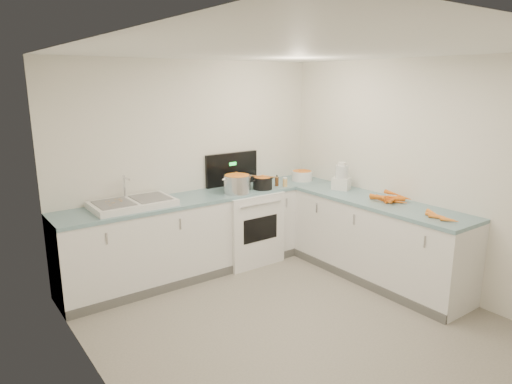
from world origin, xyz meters
TOP-DOWN VIEW (x-y plane):
  - floor at (0.00, 0.00)m, footprint 3.50×4.00m
  - ceiling at (0.00, 0.00)m, footprint 3.50×4.00m
  - wall_back at (0.00, 2.00)m, footprint 3.50×0.00m
  - wall_left at (-1.75, 0.00)m, footprint 0.00×4.00m
  - wall_right at (1.75, 0.00)m, footprint 0.00×4.00m
  - counter_back at (0.00, 1.70)m, footprint 3.50×0.62m
  - counter_right at (1.45, 0.30)m, footprint 0.62×2.20m
  - stove at (0.55, 1.69)m, footprint 0.76×0.65m
  - sink at (-0.90, 1.70)m, footprint 0.86×0.52m
  - steel_pot at (0.35, 1.56)m, footprint 0.42×0.42m
  - black_pot at (0.73, 1.54)m, footprint 0.30×0.30m
  - wooden_spoon at (0.73, 1.54)m, footprint 0.24×0.32m
  - mixing_bowl at (1.46, 1.64)m, footprint 0.34×0.34m
  - extract_bottle at (0.97, 1.57)m, footprint 0.05×0.05m
  - spice_jar at (1.04, 1.48)m, footprint 0.06×0.06m
  - food_processor at (1.50, 0.95)m, footprint 0.24×0.25m
  - carrot_pile at (1.52, 0.21)m, footprint 0.38×0.42m
  - peeled_carrots at (1.38, -0.49)m, footprint 0.20×0.42m
  - peelings at (-1.07, 1.74)m, footprint 0.20×0.24m

SIDE VIEW (x-z plane):
  - floor at x=0.00m, z-range 0.00..0.00m
  - counter_back at x=0.00m, z-range 0.00..0.94m
  - counter_right at x=1.45m, z-range 0.00..0.94m
  - stove at x=0.55m, z-range -0.21..1.15m
  - peeled_carrots at x=1.38m, z-range 0.94..0.98m
  - carrot_pile at x=1.52m, z-range 0.93..1.02m
  - sink at x=-0.90m, z-range 0.82..1.13m
  - spice_jar at x=1.04m, z-range 0.94..1.04m
  - extract_bottle at x=0.97m, z-range 0.94..1.06m
  - black_pot at x=0.73m, z-range 0.92..1.09m
  - mixing_bowl at x=1.46m, z-range 0.94..1.07m
  - peelings at x=-1.07m, z-range 1.01..1.02m
  - steel_pot at x=0.35m, z-range 0.92..1.16m
  - food_processor at x=1.50m, z-range 0.92..1.26m
  - wooden_spoon at x=0.73m, z-range 1.09..1.11m
  - wall_back at x=0.00m, z-range 0.00..2.50m
  - wall_left at x=-1.75m, z-range 0.00..2.50m
  - wall_right at x=1.75m, z-range 0.00..2.50m
  - ceiling at x=0.00m, z-range 2.50..2.50m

